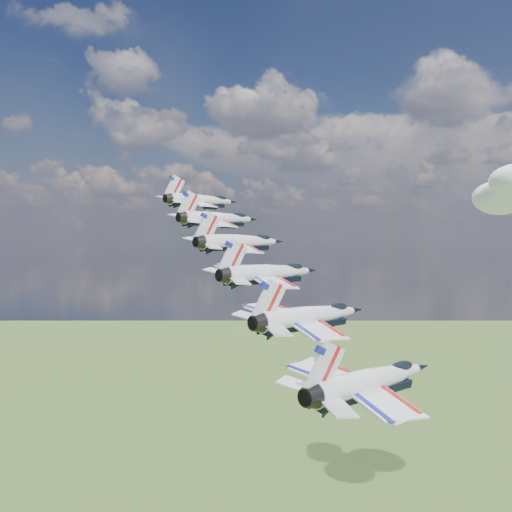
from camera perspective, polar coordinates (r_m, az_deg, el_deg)
The scene contains 6 objects.
jet_0 at distance 99.29m, azimuth -5.30°, elevation 5.56°, with size 10.67×15.80×4.72m, color white, non-canonical shape.
jet_1 at distance 87.92m, azimuth -3.58°, elevation 3.76°, with size 10.67×15.80×4.72m, color white, non-canonical shape.
jet_2 at distance 76.76m, azimuth -1.36°, elevation 1.44°, with size 10.67×15.80×4.72m, color white, non-canonical shape.
jet_3 at distance 65.92m, azimuth 1.59°, elevation -1.67°, with size 10.67×15.80×4.72m, color white, non-canonical shape.
jet_4 at distance 55.60m, azimuth 5.69°, elevation -5.96°, with size 10.67×15.80×4.72m, color white, non-canonical shape.
jet_5 at distance 46.13m, azimuth 11.68°, elevation -12.03°, with size 10.67×15.80×4.72m, color white, non-canonical shape.
Camera 1 is at (45.52, -44.92, 145.01)m, focal length 40.00 mm.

